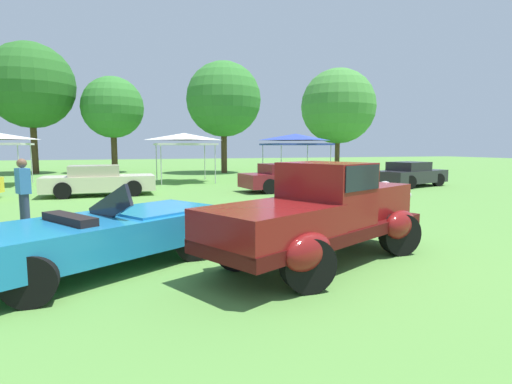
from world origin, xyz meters
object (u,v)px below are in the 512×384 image
object	(u,v)px
neighbor_convertible	(103,233)
show_car_cream	(98,181)
spectator_by_row	(24,191)
canopy_tent_center_field	(184,138)
canopy_tent_right_field	(296,139)
feature_pickup_truck	(323,212)
show_car_charcoal	(410,174)
show_car_burgundy	(284,178)

from	to	relation	value
neighbor_convertible	show_car_cream	xyz separation A→B (m)	(-0.58, 10.58, 0.02)
spectator_by_row	show_car_cream	bearing A→B (deg)	78.77
canopy_tent_center_field	canopy_tent_right_field	bearing A→B (deg)	-8.91
feature_pickup_truck	neighbor_convertible	size ratio (longest dim) A/B	1.02
feature_pickup_truck	spectator_by_row	xyz separation A→B (m)	(-5.42, 4.72, 0.04)
show_car_cream	spectator_by_row	bearing A→B (deg)	-101.23
spectator_by_row	canopy_tent_center_field	xyz separation A→B (m)	(5.56, 11.79, 1.51)
show_car_charcoal	canopy_tent_center_field	bearing A→B (deg)	149.78
show_car_burgundy	show_car_charcoal	distance (m)	6.75
show_car_cream	show_car_burgundy	xyz separation A→B (m)	(7.74, -0.84, -0.00)
neighbor_convertible	show_car_charcoal	distance (m)	16.98
feature_pickup_truck	show_car_cream	size ratio (longest dim) A/B	1.09
show_car_cream	canopy_tent_right_field	world-z (taller)	canopy_tent_right_field
show_car_burgundy	show_car_charcoal	world-z (taller)	same
feature_pickup_truck	canopy_tent_center_field	distance (m)	16.58
neighbor_convertible	canopy_tent_right_field	distance (m)	17.84
neighbor_convertible	show_car_cream	world-z (taller)	neighbor_convertible
show_car_cream	show_car_charcoal	world-z (taller)	same
show_car_charcoal	canopy_tent_right_field	xyz separation A→B (m)	(-4.01, 4.99, 1.83)
show_car_charcoal	spectator_by_row	distance (m)	16.85
show_car_cream	canopy_tent_center_field	world-z (taller)	canopy_tent_center_field
feature_pickup_truck	spectator_by_row	bearing A→B (deg)	138.94
feature_pickup_truck	canopy_tent_right_field	world-z (taller)	canopy_tent_right_field
show_car_burgundy	canopy_tent_center_field	distance (m)	7.16
show_car_cream	spectator_by_row	xyz separation A→B (m)	(-1.32, -6.66, 0.31)
show_car_cream	canopy_tent_right_field	bearing A→B (deg)	21.58
neighbor_convertible	show_car_burgundy	world-z (taller)	neighbor_convertible
show_car_burgundy	show_car_charcoal	xyz separation A→B (m)	(6.75, -0.00, 0.00)
spectator_by_row	canopy_tent_right_field	bearing A→B (deg)	42.47
neighbor_convertible	show_car_charcoal	bearing A→B (deg)	34.98
canopy_tent_right_field	show_car_burgundy	bearing A→B (deg)	-118.77
show_car_charcoal	show_car_burgundy	bearing A→B (deg)	179.97
show_car_cream	show_car_charcoal	bearing A→B (deg)	-3.35
show_car_burgundy	show_car_charcoal	bearing A→B (deg)	-0.03
show_car_charcoal	spectator_by_row	xyz separation A→B (m)	(-15.81, -5.81, 0.31)
show_car_cream	canopy_tent_right_field	xyz separation A→B (m)	(10.48, 4.15, 1.82)
show_car_cream	show_car_charcoal	size ratio (longest dim) A/B	1.00
neighbor_convertible	canopy_tent_center_field	xyz separation A→B (m)	(3.66, 15.71, 1.84)
feature_pickup_truck	show_car_burgundy	xyz separation A→B (m)	(3.64, 10.54, -0.27)
feature_pickup_truck	show_car_charcoal	bearing A→B (deg)	45.39
show_car_cream	spectator_by_row	world-z (taller)	spectator_by_row
show_car_charcoal	feature_pickup_truck	bearing A→B (deg)	-134.61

